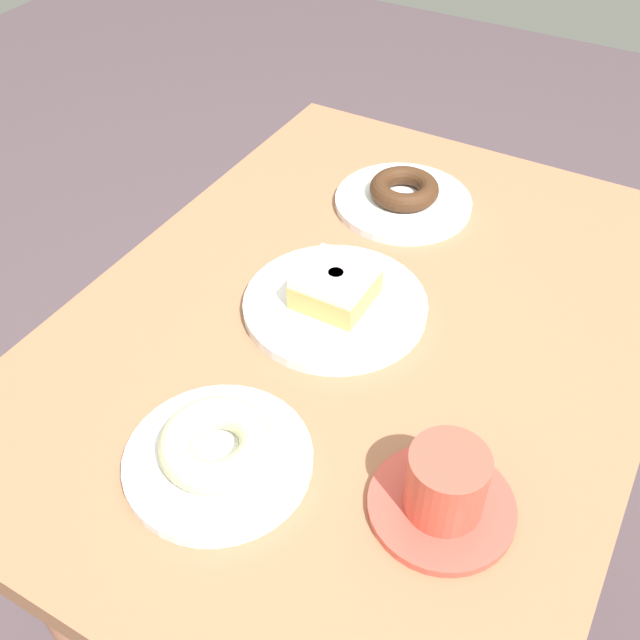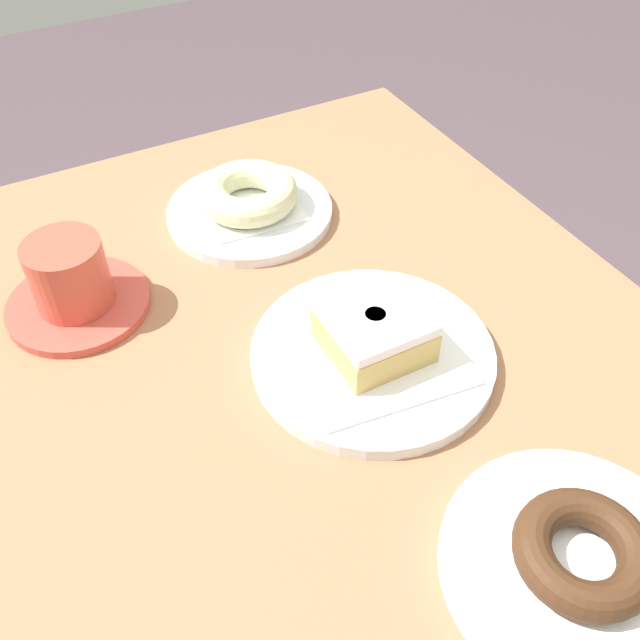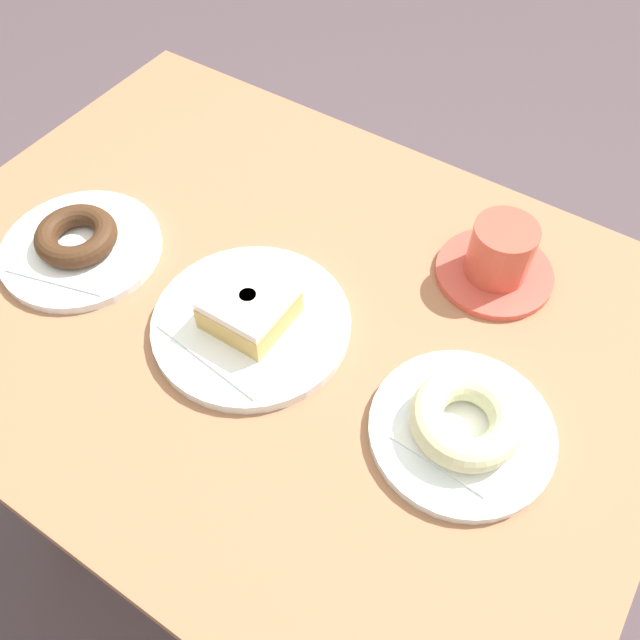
% 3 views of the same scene
% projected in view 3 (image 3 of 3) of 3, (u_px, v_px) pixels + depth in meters
% --- Properties ---
extents(ground_plane, '(6.00, 6.00, 0.00)m').
position_uv_depth(ground_plane, '(293.00, 525.00, 1.45)').
color(ground_plane, '#504046').
extents(table, '(0.96, 0.71, 0.78)m').
position_uv_depth(table, '(277.00, 352.00, 0.91)').
color(table, '#A06848').
rests_on(table, ground_plane).
extents(plate_chocolate_ring, '(0.21, 0.21, 0.01)m').
position_uv_depth(plate_chocolate_ring, '(81.00, 249.00, 0.87)').
color(plate_chocolate_ring, white).
rests_on(plate_chocolate_ring, table).
extents(napkin_chocolate_ring, '(0.17, 0.17, 0.00)m').
position_uv_depth(napkin_chocolate_ring, '(80.00, 245.00, 0.86)').
color(napkin_chocolate_ring, white).
rests_on(napkin_chocolate_ring, plate_chocolate_ring).
extents(donut_chocolate_ring, '(0.10, 0.10, 0.03)m').
position_uv_depth(donut_chocolate_ring, '(76.00, 236.00, 0.85)').
color(donut_chocolate_ring, '#422716').
rests_on(donut_chocolate_ring, napkin_chocolate_ring).
extents(plate_sugar_ring, '(0.20, 0.20, 0.01)m').
position_uv_depth(plate_sugar_ring, '(461.00, 431.00, 0.71)').
color(plate_sugar_ring, white).
rests_on(plate_sugar_ring, table).
extents(napkin_sugar_ring, '(0.12, 0.12, 0.00)m').
position_uv_depth(napkin_sugar_ring, '(463.00, 427.00, 0.71)').
color(napkin_sugar_ring, white).
rests_on(napkin_sugar_ring, plate_sugar_ring).
extents(donut_sugar_ring, '(0.12, 0.12, 0.04)m').
position_uv_depth(donut_sugar_ring, '(466.00, 419.00, 0.69)').
color(donut_sugar_ring, beige).
rests_on(donut_sugar_ring, napkin_sugar_ring).
extents(plate_glazed_square, '(0.24, 0.24, 0.01)m').
position_uv_depth(plate_glazed_square, '(248.00, 322.00, 0.80)').
color(plate_glazed_square, white).
rests_on(plate_glazed_square, table).
extents(napkin_glazed_square, '(0.17, 0.17, 0.00)m').
position_uv_depth(napkin_glazed_square, '(248.00, 317.00, 0.79)').
color(napkin_glazed_square, white).
rests_on(napkin_glazed_square, plate_glazed_square).
extents(donut_glazed_square, '(0.09, 0.09, 0.05)m').
position_uv_depth(donut_glazed_square, '(246.00, 305.00, 0.77)').
color(donut_glazed_square, tan).
rests_on(donut_glazed_square, napkin_glazed_square).
extents(coffee_cup, '(0.15, 0.15, 0.08)m').
position_uv_depth(coffee_cup, '(499.00, 257.00, 0.82)').
color(coffee_cup, '#CF4C3E').
rests_on(coffee_cup, table).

